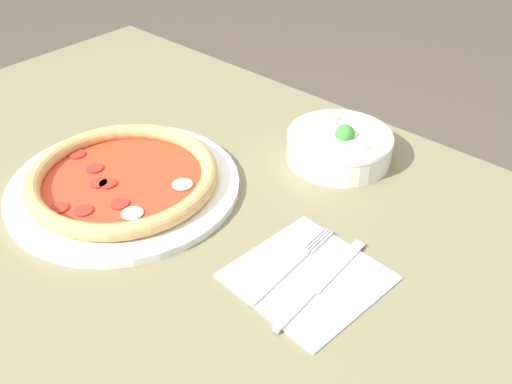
% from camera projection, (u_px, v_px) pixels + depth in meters
% --- Properties ---
extents(dining_table, '(1.19, 0.78, 0.73)m').
position_uv_depth(dining_table, '(175.00, 236.00, 0.97)').
color(dining_table, '#706B4C').
rests_on(dining_table, ground_plane).
extents(pizza, '(0.36, 0.36, 0.04)m').
position_uv_depth(pizza, '(123.00, 180.00, 0.87)').
color(pizza, white).
rests_on(pizza, dining_table).
extents(bowl, '(0.17, 0.17, 0.07)m').
position_uv_depth(bowl, '(339.00, 144.00, 0.94)').
color(bowl, white).
rests_on(bowl, dining_table).
extents(napkin, '(0.18, 0.18, 0.00)m').
position_uv_depth(napkin, '(308.00, 277.00, 0.73)').
color(napkin, white).
rests_on(napkin, dining_table).
extents(fork, '(0.02, 0.17, 0.00)m').
position_uv_depth(fork, '(292.00, 266.00, 0.74)').
color(fork, silver).
rests_on(fork, napkin).
extents(knife, '(0.02, 0.20, 0.01)m').
position_uv_depth(knife, '(318.00, 287.00, 0.71)').
color(knife, silver).
rests_on(knife, napkin).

